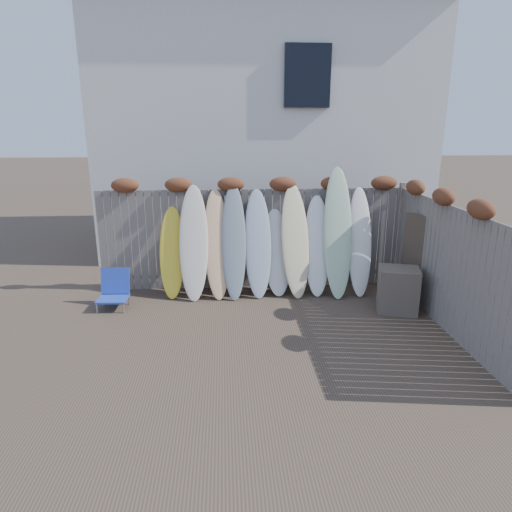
{
  "coord_description": "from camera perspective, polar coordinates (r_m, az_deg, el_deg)",
  "views": [
    {
      "loc": [
        -0.54,
        -6.42,
        3.24
      ],
      "look_at": [
        0.0,
        1.2,
        1.0
      ],
      "focal_mm": 32.0,
      "sensor_mm": 36.0,
      "label": 1
    }
  ],
  "objects": [
    {
      "name": "surfboard_3",
      "position": [
        8.64,
        -2.78,
        1.74
      ],
      "size": [
        0.47,
        0.76,
        2.13
      ],
      "primitive_type": "ellipsoid",
      "rotation": [
        -0.31,
        0.0,
        -0.01
      ],
      "color": "gray",
      "rests_on": "ground"
    },
    {
      "name": "house",
      "position": [
        12.96,
        0.58,
        16.17
      ],
      "size": [
        8.5,
        5.5,
        6.33
      ],
      "color": "silver",
      "rests_on": "ground"
    },
    {
      "name": "wooden_crate",
      "position": [
        8.46,
        17.32,
        -4.07
      ],
      "size": [
        0.81,
        0.73,
        0.79
      ],
      "primitive_type": "cube",
      "rotation": [
        0.0,
        0.0,
        -0.27
      ],
      "color": "#705C54",
      "rests_on": "ground"
    },
    {
      "name": "lattice_panel",
      "position": [
        8.68,
        20.47,
        -0.84
      ],
      "size": [
        0.48,
        1.03,
        1.66
      ],
      "primitive_type": "cube",
      "rotation": [
        0.0,
        0.0,
        0.41
      ],
      "color": "brown",
      "rests_on": "ground"
    },
    {
      "name": "surfboard_4",
      "position": [
        8.72,
        0.23,
        1.55
      ],
      "size": [
        0.52,
        0.72,
        2.02
      ],
      "primitive_type": "ellipsoid",
      "rotation": [
        -0.31,
        0.0,
        0.01
      ],
      "color": "#9EADC1",
      "rests_on": "ground"
    },
    {
      "name": "surfboard_0",
      "position": [
        8.84,
        -10.44,
        0.41
      ],
      "size": [
        0.5,
        0.63,
        1.71
      ],
      "primitive_type": "ellipsoid",
      "rotation": [
        -0.31,
        0.0,
        -0.04
      ],
      "color": "yellow",
      "rests_on": "ground"
    },
    {
      "name": "surfboard_6",
      "position": [
        8.76,
        4.93,
        1.84
      ],
      "size": [
        0.6,
        0.79,
        2.11
      ],
      "primitive_type": "ellipsoid",
      "rotation": [
        -0.31,
        0.0,
        0.1
      ],
      "color": "beige",
      "rests_on": "ground"
    },
    {
      "name": "surfboard_9",
      "position": [
        9.04,
        12.81,
        1.74
      ],
      "size": [
        0.51,
        0.75,
        2.05
      ],
      "primitive_type": "ellipsoid",
      "rotation": [
        -0.31,
        0.0,
        -0.07
      ],
      "color": "white",
      "rests_on": "ground"
    },
    {
      "name": "surfboard_7",
      "position": [
        8.9,
        7.64,
        1.27
      ],
      "size": [
        0.54,
        0.7,
        1.89
      ],
      "primitive_type": "ellipsoid",
      "rotation": [
        -0.31,
        0.0,
        -0.06
      ],
      "color": "white",
      "rests_on": "ground"
    },
    {
      "name": "ground",
      "position": [
        7.21,
        0.68,
        -10.36
      ],
      "size": [
        80.0,
        80.0,
        0.0
      ],
      "primitive_type": "plane",
      "color": "#493A2D"
    },
    {
      "name": "right_fence",
      "position": [
        7.83,
        22.96,
        -0.51
      ],
      "size": [
        0.28,
        4.4,
        2.24
      ],
      "color": "slate",
      "rests_on": "ground"
    },
    {
      "name": "back_fence",
      "position": [
        9.06,
        -0.15,
        3.24
      ],
      "size": [
        6.05,
        0.28,
        2.24
      ],
      "color": "slate",
      "rests_on": "ground"
    },
    {
      "name": "surfboard_5",
      "position": [
        8.84,
        2.63,
        0.44
      ],
      "size": [
        0.59,
        0.64,
        1.64
      ],
      "primitive_type": "ellipsoid",
      "rotation": [
        -0.31,
        0.0,
        0.1
      ],
      "color": "white",
      "rests_on": "ground"
    },
    {
      "name": "surfboard_1",
      "position": [
        8.66,
        -7.8,
        1.62
      ],
      "size": [
        0.56,
        0.76,
        2.12
      ],
      "primitive_type": "ellipsoid",
      "rotation": [
        -0.31,
        0.0,
        -0.03
      ],
      "color": "silver",
      "rests_on": "ground"
    },
    {
      "name": "surfboard_8",
      "position": [
        8.85,
        10.19,
        2.88
      ],
      "size": [
        0.59,
        0.88,
        2.44
      ],
      "primitive_type": "ellipsoid",
      "rotation": [
        -0.31,
        0.0,
        -0.07
      ],
      "color": "#B5D4AF",
      "rests_on": "ground"
    },
    {
      "name": "surfboard_2",
      "position": [
        8.68,
        -4.9,
        1.45
      ],
      "size": [
        0.53,
        0.75,
        2.03
      ],
      "primitive_type": "ellipsoid",
      "rotation": [
        -0.31,
        0.0,
        0.07
      ],
      "color": "#FFCD81",
      "rests_on": "ground"
    },
    {
      "name": "beach_chair",
      "position": [
        8.69,
        -17.32,
        -4.05
      ],
      "size": [
        0.54,
        0.57,
        0.69
      ],
      "color": "#2344B2",
      "rests_on": "ground"
    }
  ]
}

